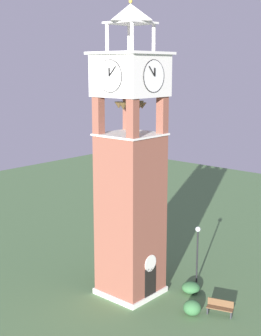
{
  "coord_description": "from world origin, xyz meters",
  "views": [
    {
      "loc": [
        -22.78,
        -20.09,
        14.89
      ],
      "look_at": [
        0.0,
        0.0,
        8.55
      ],
      "focal_mm": 52.09,
      "sensor_mm": 36.0,
      "label": 1
    }
  ],
  "objects_px": {
    "clock_tower": "(131,179)",
    "lamp_post": "(198,244)",
    "trash_bin": "(138,263)",
    "park_bench": "(220,307)"
  },
  "relations": [
    {
      "from": "clock_tower",
      "to": "lamp_post",
      "type": "bearing_deg",
      "value": -29.97
    },
    {
      "from": "lamp_post",
      "to": "clock_tower",
      "type": "bearing_deg",
      "value": 150.03
    },
    {
      "from": "lamp_post",
      "to": "park_bench",
      "type": "bearing_deg",
      "value": -128.57
    },
    {
      "from": "park_bench",
      "to": "lamp_post",
      "type": "height_order",
      "value": "lamp_post"
    },
    {
      "from": "clock_tower",
      "to": "trash_bin",
      "type": "distance_m",
      "value": 8.45
    },
    {
      "from": "lamp_post",
      "to": "trash_bin",
      "type": "distance_m",
      "value": 5.35
    },
    {
      "from": "park_bench",
      "to": "lamp_post",
      "type": "xyz_separation_m",
      "value": [
        2.93,
        3.67,
        2.33
      ]
    },
    {
      "from": "park_bench",
      "to": "lamp_post",
      "type": "bearing_deg",
      "value": 51.43
    },
    {
      "from": "park_bench",
      "to": "trash_bin",
      "type": "bearing_deg",
      "value": 76.47
    },
    {
      "from": "lamp_post",
      "to": "trash_bin",
      "type": "bearing_deg",
      "value": 101.05
    }
  ]
}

